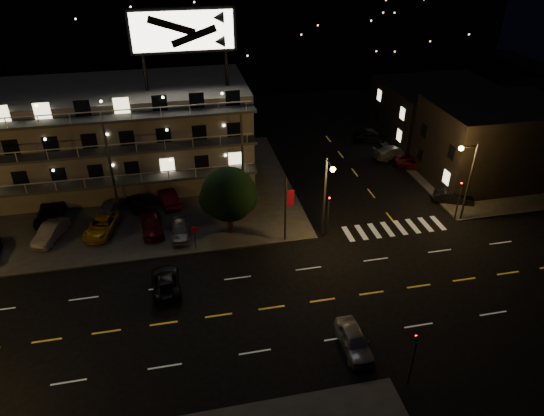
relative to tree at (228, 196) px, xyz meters
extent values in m
plane|color=black|center=(-0.31, -10.62, -4.01)|extent=(140.00, 140.00, 0.00)
cube|color=#32322F|center=(-14.31, 9.38, -3.93)|extent=(44.00, 24.00, 0.15)
cube|color=#32322F|center=(29.69, 9.38, -3.93)|extent=(16.00, 24.00, 0.15)
cube|color=gray|center=(-10.31, 13.38, 0.99)|extent=(28.00, 12.00, 10.00)
cube|color=gray|center=(-10.31, 13.38, 6.24)|extent=(28.00, 12.00, 0.50)
cube|color=#32322F|center=(-10.31, 6.48, -0.86)|extent=(28.00, 1.80, 0.25)
cube|color=#32322F|center=(-10.31, 6.48, 2.34)|extent=(28.00, 1.80, 0.25)
cube|color=#32322F|center=(-10.31, 6.48, 5.54)|extent=(28.00, 1.80, 0.25)
cylinder|color=black|center=(-6.31, 11.38, 8.24)|extent=(0.36, 0.36, 3.50)
cylinder|color=black|center=(1.69, 11.38, 8.24)|extent=(0.36, 0.36, 3.50)
cube|color=black|center=(-2.31, 11.38, 11.99)|extent=(10.20, 0.50, 4.20)
cube|color=#EEE9CA|center=(-2.31, 11.08, 11.99)|extent=(9.60, 0.06, 3.60)
cube|color=black|center=(29.69, 5.38, 0.24)|extent=(14.00, 10.00, 8.50)
cube|color=black|center=(29.69, 17.38, -0.51)|extent=(14.00, 12.00, 7.00)
cube|color=black|center=(-0.31, 59.38, 7.99)|extent=(120.00, 20.00, 24.00)
cylinder|color=#2D2D30|center=(8.19, -2.32, -0.01)|extent=(0.20, 0.20, 8.00)
cylinder|color=#2D2D30|center=(8.19, -3.12, 3.79)|extent=(0.12, 1.80, 0.12)
sphere|color=gold|center=(8.19, -3.92, 3.69)|extent=(0.44, 0.44, 0.44)
cylinder|color=#2D2D30|center=(22.19, -2.32, -0.01)|extent=(0.20, 0.20, 8.00)
cylinder|color=#2D2D30|center=(21.39, -2.32, 3.79)|extent=(1.80, 0.12, 0.12)
sphere|color=gold|center=(20.59, -2.32, 3.69)|extent=(0.44, 0.44, 0.44)
cylinder|color=#2D2D30|center=(8.69, -2.12, -2.21)|extent=(0.14, 0.14, 3.60)
imported|color=black|center=(8.69, -2.12, 0.09)|extent=(0.20, 0.16, 1.00)
sphere|color=#FF0C0C|center=(8.69, -2.24, -0.01)|extent=(0.14, 0.14, 0.14)
cylinder|color=#2D2D30|center=(8.69, -19.12, -2.21)|extent=(0.14, 0.14, 3.60)
imported|color=black|center=(8.69, -19.12, 0.09)|extent=(0.20, 0.16, 1.00)
sphere|color=#FF0C0C|center=(8.69, -19.00, -0.01)|extent=(0.14, 0.14, 0.14)
cylinder|color=#2D2D30|center=(21.69, -2.12, -2.21)|extent=(0.14, 0.14, 3.60)
imported|color=black|center=(21.69, -2.12, 0.09)|extent=(0.16, 0.20, 1.00)
sphere|color=#FF0C0C|center=(21.57, -2.12, -0.01)|extent=(0.14, 0.14, 0.14)
cylinder|color=#2D2D30|center=(4.69, -2.22, -0.81)|extent=(0.16, 0.16, 6.40)
cube|color=red|center=(5.14, -2.22, 0.39)|extent=(0.60, 0.04, 1.60)
cylinder|color=#2D2D30|center=(-3.31, -2.02, -2.91)|extent=(0.08, 0.08, 2.20)
cylinder|color=red|center=(-3.31, -2.07, -1.86)|extent=(0.91, 0.04, 0.91)
cylinder|color=black|center=(0.05, -0.01, -2.71)|extent=(0.48, 0.48, 2.29)
sphere|color=black|center=(0.05, -0.01, 0.15)|extent=(4.97, 4.97, 4.97)
sphere|color=black|center=(-1.10, 0.37, -0.42)|extent=(3.06, 3.06, 3.06)
sphere|color=black|center=(1.10, -0.39, -0.23)|extent=(2.87, 2.87, 2.87)
imported|color=gray|center=(-16.03, 2.21, -3.14)|extent=(2.91, 4.62, 1.44)
imported|color=gold|center=(-11.55, 2.48, -3.16)|extent=(3.56, 5.46, 1.40)
imported|color=#4F0B0F|center=(-7.06, 1.71, -3.18)|extent=(2.30, 4.83, 1.36)
imported|color=gray|center=(-4.51, 0.20, -3.16)|extent=(1.79, 4.15, 1.40)
imported|color=black|center=(-16.64, 5.89, -3.15)|extent=(2.38, 5.09, 1.41)
imported|color=gray|center=(-11.17, 5.12, -3.16)|extent=(2.85, 5.11, 1.40)
imported|color=black|center=(-8.52, 6.42, -3.16)|extent=(2.85, 4.41, 1.40)
imported|color=#4F0B0F|center=(-5.53, 6.57, -3.09)|extent=(2.69, 4.91, 1.53)
imported|color=black|center=(23.17, 0.85, -3.35)|extent=(4.22, 2.93, 1.32)
imported|color=#4F0B0F|center=(23.19, 9.09, -3.32)|extent=(5.44, 4.05, 1.37)
imported|color=gray|center=(21.62, 12.23, -3.28)|extent=(5.32, 2.86, 1.47)
imported|color=black|center=(20.63, 17.49, -3.33)|extent=(4.29, 2.68, 1.36)
imported|color=gray|center=(6.33, -15.65, -3.29)|extent=(1.71, 4.25, 1.45)
imported|color=black|center=(-6.00, -6.68, -3.37)|extent=(2.33, 4.72, 1.29)
camera|label=1|loc=(-3.93, -37.38, 21.31)|focal=32.00mm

